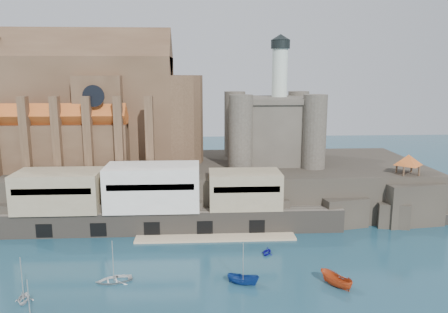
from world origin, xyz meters
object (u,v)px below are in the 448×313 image
castle_keep (272,126)px  pavilion (408,161)px  church (97,110)px  boat_2 (243,284)px

castle_keep → pavilion: bearing=-30.2°
castle_keep → pavilion: size_ratio=4.58×
church → pavilion: (66.13, -15.85, -9.40)m
castle_keep → pavilion: (25.92, -15.08, -5.59)m
boat_2 → pavilion: bearing=-35.4°
church → boat_2: size_ratio=9.71×
castle_keep → boat_2: castle_keep is taller
church → pavilion: 68.65m
church → castle_keep: size_ratio=1.60×
pavilion → boat_2: (-36.64, -26.21, -12.73)m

